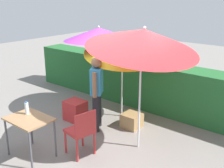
{
  "coord_description": "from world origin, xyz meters",
  "views": [
    {
      "loc": [
        3.37,
        -3.83,
        2.85
      ],
      "look_at": [
        0.0,
        0.3,
        1.1
      ],
      "focal_mm": 44.68,
      "sensor_mm": 36.0,
      "label": 1
    }
  ],
  "objects": [
    {
      "name": "bottle_water",
      "position": [
        -0.76,
        -1.21,
        0.87
      ],
      "size": [
        0.07,
        0.07,
        0.24
      ],
      "color": "silver",
      "rests_on": "folding_table"
    },
    {
      "name": "person_vendor",
      "position": [
        -0.39,
        0.26,
        0.93
      ],
      "size": [
        0.38,
        0.52,
        1.88
      ],
      "color": "black",
      "rests_on": "ground_plane"
    },
    {
      "name": "umbrella_rainbow",
      "position": [
        -0.34,
        1.14,
        1.69
      ],
      "size": [
        1.89,
        1.85,
        2.11
      ],
      "color": "silver",
      "rests_on": "ground_plane"
    },
    {
      "name": "cooler_box",
      "position": [
        -1.07,
        0.26,
        0.24
      ],
      "size": [
        0.46,
        0.4,
        0.47
      ],
      "primitive_type": "cube",
      "color": "red",
      "rests_on": "ground_plane"
    },
    {
      "name": "crate_cardboard",
      "position": [
        0.17,
        0.79,
        0.16
      ],
      "size": [
        0.39,
        0.38,
        0.32
      ],
      "primitive_type": "cube",
      "color": "#9E7A4C",
      "rests_on": "ground_plane"
    },
    {
      "name": "ground_plane",
      "position": [
        0.0,
        0.0,
        0.0
      ],
      "size": [
        24.0,
        24.0,
        0.0
      ],
      "primitive_type": "plane",
      "color": "gray"
    },
    {
      "name": "umbrella_orange",
      "position": [
        0.76,
        0.22,
        2.09
      ],
      "size": [
        2.04,
        2.01,
        2.48
      ],
      "color": "silver",
      "rests_on": "ground_plane"
    },
    {
      "name": "hedge_row",
      "position": [
        0.0,
        2.04,
        0.59
      ],
      "size": [
        8.0,
        0.7,
        1.19
      ],
      "primitive_type": "cube",
      "color": "#23602D",
      "rests_on": "ground_plane"
    },
    {
      "name": "folding_table",
      "position": [
        -0.59,
        -1.3,
        0.66
      ],
      "size": [
        0.8,
        0.6,
        0.75
      ],
      "color": "#4C4C51",
      "rests_on": "ground_plane"
    },
    {
      "name": "chair_plastic",
      "position": [
        0.12,
        -0.7,
        0.51
      ],
      "size": [
        0.51,
        0.51,
        0.89
      ],
      "color": "#B72D2D",
      "rests_on": "ground_plane"
    },
    {
      "name": "umbrella_yellow",
      "position": [
        -1.07,
        1.13,
        1.92
      ],
      "size": [
        1.7,
        1.7,
        2.11
      ],
      "color": "silver",
      "rests_on": "ground_plane"
    }
  ]
}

